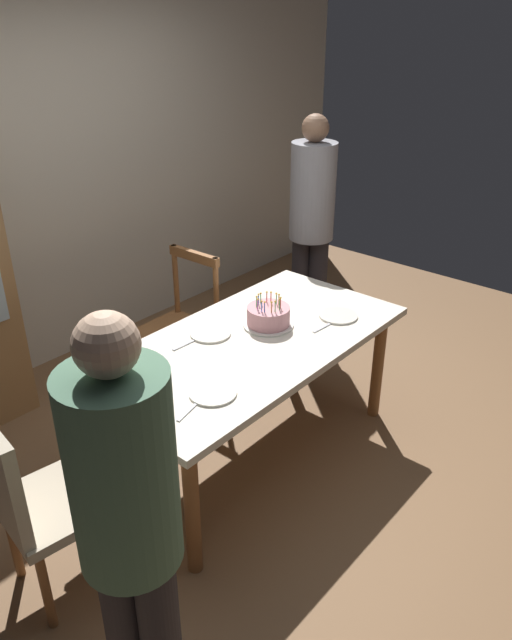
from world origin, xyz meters
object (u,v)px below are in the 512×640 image
Objects in this scene: chair_spindle_back at (179,330)px; plate_near_guest at (338,316)px; birthday_cake at (268,317)px; plate_far_side at (211,333)px; chair_upholstered at (35,498)px; dining_table at (250,354)px; person_guest at (312,219)px; plate_near_celebrant at (213,393)px; person_celebrant at (129,521)px.

plate_near_guest is at bearing -70.46° from chair_spindle_back.
birthday_cake is 1.27× the size of plate_far_side.
plate_far_side and plate_near_guest have the same top height.
chair_upholstered reaches higher than plate_far_side.
dining_table is 6.37× the size of birthday_cake.
person_guest reaches higher than birthday_cake.
chair_upholstered is (-1.19, -0.15, -0.22)m from plate_far_side.
chair_spindle_back is at bearing 109.54° from plate_near_guest.
plate_near_celebrant is 1.00× the size of plate_far_side.
person_celebrant is (-0.06, -0.73, 0.39)m from chair_upholstered.
chair_upholstered is at bearing -168.59° from person_guest.
plate_near_celebrant is 1.22m from chair_spindle_back.
person_celebrant reaches higher than chair_upholstered.
chair_upholstered is at bearing 172.01° from plate_near_guest.
chair_spindle_back reaches higher than birthday_cake.
birthday_cake is 0.81m from chair_spindle_back.
plate_far_side is 1.50m from person_guest.
plate_far_side is at bearing 113.78° from dining_table.
plate_far_side is 0.23× the size of chair_upholstered.
person_guest is at bearing 23.35° from dining_table.
person_celebrant is at bearing -155.18° from birthday_cake.
person_celebrant is (-1.25, -0.88, 0.18)m from plate_far_side.
dining_table is 1.06× the size of person_guest.
person_celebrant reaches higher than plate_near_celebrant.
chair_spindle_back is (0.28, 0.57, -0.29)m from plate_far_side.
person_guest reaches higher than plate_near_celebrant.
chair_upholstered is (-1.47, 0.02, -0.27)m from birthday_cake.
chair_upholstered reaches higher than plate_near_guest.
birthday_cake reaches higher than plate_near_celebrant.
plate_near_celebrant is at bearing -124.95° from chair_spindle_back.
dining_table is 0.24m from birthday_cake.
person_guest is (1.16, -0.19, 0.50)m from chair_spindle_back.
person_guest is at bearing 23.10° from plate_near_celebrant.
chair_spindle_back reaches higher than plate_far_side.
person_celebrant is 0.97× the size of person_guest.
plate_near_celebrant is 0.14× the size of person_celebrant.
chair_upholstered reaches higher than dining_table.
plate_near_guest is at bearing -20.72° from dining_table.
plate_near_guest is (0.53, -0.20, 0.09)m from dining_table.
plate_near_guest is at bearing -136.09° from person_guest.
plate_far_side is 1.22m from chair_upholstered.
plate_near_guest is 0.23× the size of chair_upholstered.
birthday_cake is 0.72m from plate_near_celebrant.
dining_table is 1.88× the size of chair_upholstered.
person_guest is at bearing 43.91° from plate_near_guest.
plate_far_side is 0.23× the size of chair_spindle_back.
dining_table is 1.52m from person_celebrant.
plate_near_guest is 1.85m from chair_upholstered.
person_celebrant is at bearing -154.90° from person_guest.
plate_far_side is (-0.28, 0.17, -0.05)m from birthday_cake.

